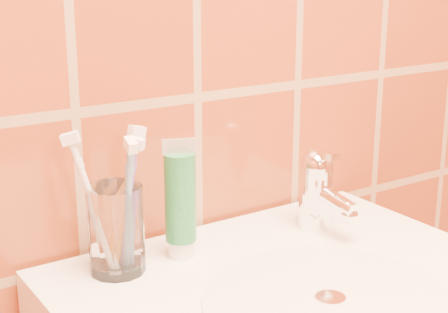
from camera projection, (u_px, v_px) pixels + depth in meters
glass_tumbler at (116, 229)px, 0.86m from camera, size 0.09×0.09×0.11m
toothpaste_tube at (180, 203)px, 0.89m from camera, size 0.05×0.04×0.16m
faucet at (318, 187)px, 0.99m from camera, size 0.05×0.11×0.12m
toothbrush_0 at (128, 208)px, 0.83m from camera, size 0.05×0.12×0.20m
toothbrush_1 at (94, 206)px, 0.84m from camera, size 0.12×0.11×0.20m
toothbrush_2 at (125, 198)px, 0.87m from camera, size 0.09×0.08×0.19m
toothbrush_3 at (128, 205)px, 0.85m from camera, size 0.08×0.08×0.19m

